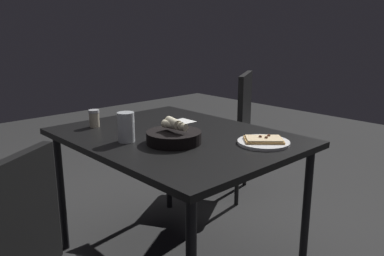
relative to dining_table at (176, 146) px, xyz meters
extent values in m
cube|color=black|center=(0.00, 0.00, 0.04)|extent=(0.90, 1.19, 0.03)
cylinder|color=black|center=(0.39, -0.53, -0.31)|extent=(0.04, 0.04, 0.68)
cylinder|color=black|center=(-0.39, 0.53, -0.31)|extent=(0.04, 0.04, 0.68)
cylinder|color=black|center=(0.39, 0.53, -0.31)|extent=(0.04, 0.04, 0.68)
cylinder|color=white|center=(0.19, -0.40, 0.06)|extent=(0.24, 0.24, 0.01)
cube|color=tan|center=(0.19, -0.40, 0.08)|extent=(0.21, 0.21, 0.01)
cube|color=beige|center=(0.19, -0.40, 0.08)|extent=(0.19, 0.19, 0.01)
sphere|color=brown|center=(0.19, -0.41, 0.09)|extent=(0.02, 0.02, 0.02)
sphere|color=brown|center=(0.19, -0.38, 0.09)|extent=(0.02, 0.02, 0.02)
sphere|color=brown|center=(0.23, -0.40, 0.09)|extent=(0.02, 0.02, 0.02)
cylinder|color=black|center=(-0.10, -0.11, 0.09)|extent=(0.26, 0.26, 0.06)
cylinder|color=beige|center=(-0.10, -0.11, 0.16)|extent=(0.07, 0.11, 0.04)
cylinder|color=beige|center=(-0.11, -0.12, 0.15)|extent=(0.06, 0.14, 0.04)
cylinder|color=beige|center=(-0.10, -0.11, 0.15)|extent=(0.06, 0.12, 0.04)
cylinder|color=#9F1E14|center=(-0.05, -0.12, 0.08)|extent=(0.06, 0.06, 0.03)
cylinder|color=silver|center=(-0.25, 0.07, 0.13)|extent=(0.08, 0.08, 0.14)
cylinder|color=#B78220|center=(-0.25, 0.07, 0.11)|extent=(0.07, 0.07, 0.10)
cylinder|color=#BFB299|center=(-0.22, 0.42, 0.10)|extent=(0.05, 0.05, 0.08)
cylinder|color=maroon|center=(-0.22, 0.42, 0.08)|extent=(0.05, 0.05, 0.04)
cylinder|color=#B7B7BC|center=(-0.22, 0.42, 0.14)|extent=(0.06, 0.06, 0.01)
cube|color=white|center=(0.18, 0.18, 0.06)|extent=(0.16, 0.12, 0.00)
cube|color=black|center=(-0.92, -0.35, 0.02)|extent=(0.37, 0.25, 0.41)
cube|color=#292929|center=(0.83, 0.49, -0.23)|extent=(0.60, 0.60, 0.04)
cube|color=black|center=(0.93, 0.32, 0.03)|extent=(0.38, 0.24, 0.48)
cylinder|color=black|center=(0.90, 0.75, -0.45)|extent=(0.03, 0.03, 0.40)
cylinder|color=black|center=(0.57, 0.56, -0.45)|extent=(0.03, 0.03, 0.40)
cylinder|color=black|center=(1.09, 0.43, -0.45)|extent=(0.03, 0.03, 0.40)
cylinder|color=black|center=(0.76, 0.23, -0.45)|extent=(0.03, 0.03, 0.40)
camera|label=1|loc=(-1.23, -1.44, 0.58)|focal=36.43mm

